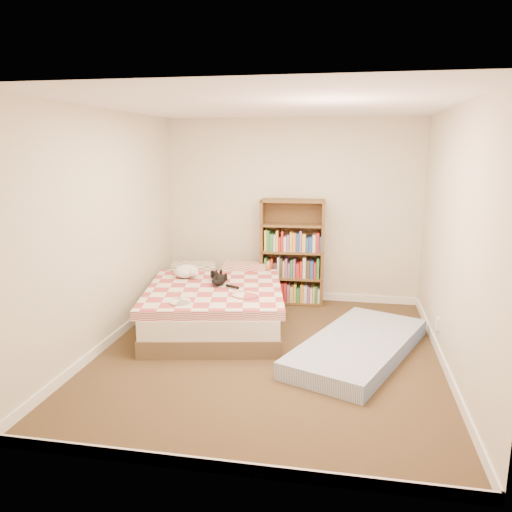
% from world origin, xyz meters
% --- Properties ---
extents(room, '(3.51, 4.01, 2.51)m').
position_xyz_m(room, '(0.00, 0.00, 1.20)').
color(room, '#3F2E1B').
rests_on(room, ground).
extents(bed, '(1.86, 2.36, 0.57)m').
position_xyz_m(bed, '(-0.77, 0.80, 0.26)').
color(bed, brown).
rests_on(bed, room).
extents(bookshelf, '(0.87, 0.33, 1.43)m').
position_xyz_m(bookshelf, '(0.04, 1.81, 0.53)').
color(bookshelf, '#522E1C').
rests_on(bookshelf, room).
extents(floor_mattress, '(1.55, 2.13, 0.17)m').
position_xyz_m(floor_mattress, '(0.92, 0.14, 0.09)').
color(floor_mattress, '#697DAF').
rests_on(floor_mattress, room).
extents(black_cat, '(0.31, 0.59, 0.13)m').
position_xyz_m(black_cat, '(-0.71, 0.77, 0.57)').
color(black_cat, black).
rests_on(black_cat, bed).
extents(white_dog, '(0.36, 0.39, 0.16)m').
position_xyz_m(white_dog, '(-1.20, 0.98, 0.59)').
color(white_dog, silver).
rests_on(white_dog, bed).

